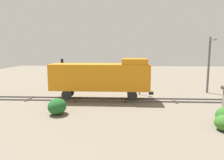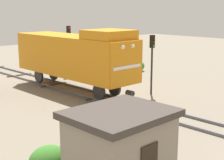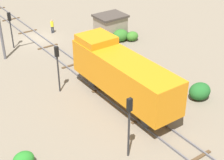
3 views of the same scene
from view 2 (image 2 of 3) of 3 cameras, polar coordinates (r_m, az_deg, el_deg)
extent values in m
cube|color=#4C3823|center=(20.38, 8.43, -5.70)|extent=(2.40, 0.24, 0.09)
cube|color=#4C3823|center=(24.04, -2.14, -2.86)|extent=(2.40, 0.24, 0.09)
cube|color=#4C3823|center=(28.34, -9.68, -0.75)|extent=(2.40, 0.24, 0.09)
cube|color=#4C3823|center=(33.03, -15.15, 0.79)|extent=(2.40, 0.24, 0.09)
cube|color=orange|center=(25.73, -6.51, 4.10)|extent=(2.90, 11.00, 2.90)
cube|color=orange|center=(22.59, -0.53, 7.57)|extent=(2.75, 2.80, 0.60)
cube|color=orange|center=(21.63, 2.48, 2.70)|extent=(2.84, 0.10, 2.84)
cube|color=white|center=(21.63, 2.56, 2.16)|extent=(2.46, 0.06, 0.20)
sphere|color=white|center=(21.12, 1.76, 5.50)|extent=(0.28, 0.28, 0.28)
sphere|color=white|center=(21.77, 3.43, 5.67)|extent=(0.28, 0.28, 0.28)
cylinder|color=#262628|center=(21.80, 3.01, -2.20)|extent=(0.36, 0.50, 0.36)
cylinder|color=#262628|center=(22.84, -2.17, -1.92)|extent=(0.18, 1.10, 1.10)
cylinder|color=#262628|center=(23.80, 0.42, -1.35)|extent=(0.18, 1.10, 1.10)
cylinder|color=#262628|center=(28.67, -12.07, 0.66)|extent=(0.18, 1.10, 1.10)
cylinder|color=#262628|center=(29.43, -9.69, 1.04)|extent=(0.18, 1.10, 1.10)
cylinder|color=#262628|center=(24.74, 6.62, 2.48)|extent=(0.14, 0.14, 4.30)
cube|color=black|center=(24.52, 6.72, 6.40)|extent=(0.32, 0.24, 0.90)
sphere|color=#390606|center=(24.41, 6.99, 7.00)|extent=(0.16, 0.16, 0.16)
sphere|color=#3C3306|center=(24.43, 6.97, 6.35)|extent=(0.16, 0.16, 0.16)
sphere|color=green|center=(24.46, 6.95, 5.70)|extent=(0.16, 0.16, 0.16)
cylinder|color=#262628|center=(32.14, -7.16, 4.85)|extent=(0.14, 0.14, 4.56)
cube|color=black|center=(31.97, -7.24, 8.11)|extent=(0.32, 0.24, 0.90)
sphere|color=red|center=(31.84, -7.10, 8.58)|extent=(0.16, 0.16, 0.16)
sphere|color=#3C3306|center=(31.86, -7.09, 8.08)|extent=(0.16, 0.16, 0.16)
sphere|color=black|center=(31.88, -7.08, 7.58)|extent=(0.16, 0.16, 0.16)
cube|color=gray|center=(12.22, 1.33, -11.78)|extent=(3.20, 2.60, 2.50)
cube|color=#3F3833|center=(11.74, 1.36, -5.64)|extent=(3.50, 2.90, 0.24)
ellipsoid|color=#367126|center=(13.44, -10.56, -12.95)|extent=(1.52, 1.24, 1.11)
ellipsoid|color=#257926|center=(34.15, 4.36, 2.32)|extent=(1.41, 1.15, 1.02)
ellipsoid|color=#2F6B26|center=(13.47, -4.61, -12.05)|extent=(1.92, 1.57, 1.39)
camera|label=1|loc=(19.68, -71.20, 2.95)|focal=35.00mm
camera|label=3|loc=(50.49, -6.75, 22.91)|focal=55.00mm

